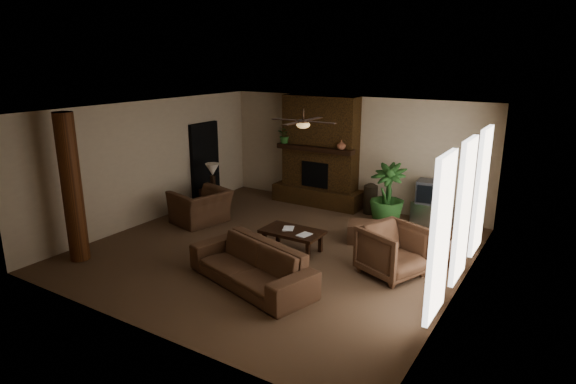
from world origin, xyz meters
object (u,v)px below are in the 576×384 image
Objects in this scene: ottoman at (363,232)px; side_table_right at (439,249)px; floor_vase at (370,196)px; side_table_left at (213,200)px; armchair_right at (393,249)px; floor_plant at (387,208)px; lamp_left at (213,171)px; log_column at (72,188)px; sofa at (251,258)px; coffee_table at (292,233)px; lamp_right at (442,213)px; tv_stand at (432,214)px; armchair_left at (201,201)px.

side_table_right is (1.65, -0.28, 0.08)m from ottoman.
side_table_left is (-3.45, -1.85, -0.16)m from floor_vase.
armchair_right reaches higher than floor_vase.
floor_plant reaches higher than floor_vase.
side_table_left is 0.73m from lamp_left.
sofa is (3.41, 0.88, -0.93)m from log_column.
armchair_right is (1.91, 1.60, 0.03)m from sofa.
armchair_right is at bearing -0.27° from coffee_table.
lamp_right reaches higher than floor_vase.
side_table_right is (1.61, -1.53, -0.13)m from floor_plant.
side_table_left is 0.85× the size of lamp_left.
lamp_right is (1.60, -1.56, 0.60)m from floor_plant.
tv_stand is 0.59× the size of floor_plant.
tv_stand is at bearing 20.42° from side_table_left.
log_column reaches higher than armchair_right.
coffee_table is 1.58m from ottoman.
floor_plant is 2.60× the size of side_table_left.
floor_plant reaches higher than ottoman.
floor_plant is (1.03, 2.47, 0.03)m from coffee_table.
side_table_right is at bearing 109.47° from armchair_left.
floor_plant is (4.27, 4.96, -1.00)m from log_column.
floor_plant reaches higher than coffee_table.
lamp_left is at bearing -142.59° from tv_stand.
floor_vase is 1.18× the size of lamp_left.
tv_stand is 1.31× the size of lamp_left.
ottoman is (3.66, 0.90, -0.32)m from armchair_left.
log_column is at bearing -149.71° from side_table_right.
floor_vase is 0.87m from floor_plant.
sofa is 2.01× the size of coffee_table.
armchair_right is 1.67m from ottoman.
lamp_left is at bearing 176.93° from lamp_right.
tv_stand is at bearing 0.00° from floor_vase.
sofa reaches higher than ottoman.
coffee_table is 3.30m from side_table_left.
log_column is 3.29× the size of tv_stand.
armchair_right is 1.13m from side_table_right.
armchair_right is at bearing -120.94° from lamp_right.
lamp_right reaches higher than side_table_right.
sofa is 2.84× the size of tv_stand.
lamp_right is at bearing -10.65° from ottoman.
coffee_table is at bearing -97.19° from floor_vase.
lamp_right is at bearing 19.18° from coffee_table.
ottoman is 1.09× the size of side_table_right.
floor_plant reaches higher than tv_stand.
coffee_table is at bearing -104.87° from tv_stand.
floor_plant is 2.60× the size of side_table_right.
floor_vase is at bearing 56.82° from log_column.
side_table_left reaches higher than tv_stand.
floor_plant reaches higher than side_table_left.
side_table_right is (2.47, 2.56, -0.20)m from sofa.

